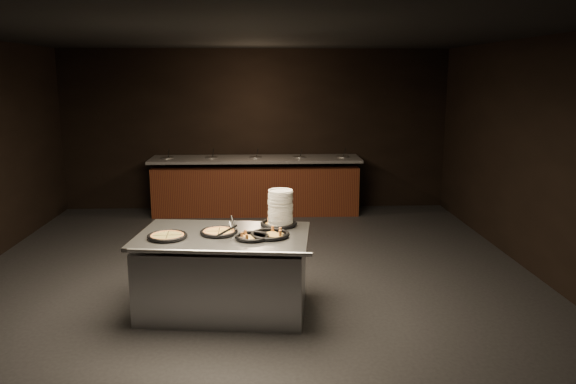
# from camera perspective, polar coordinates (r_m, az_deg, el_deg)

# --- Properties ---
(room) EXTENTS (7.02, 8.02, 2.92)m
(room) POSITION_cam_1_polar(r_m,az_deg,el_deg) (6.35, -3.80, 2.82)
(room) COLOR black
(room) RESTS_ON ground
(salad_bar) EXTENTS (3.70, 0.83, 1.18)m
(salad_bar) POSITION_cam_1_polar(r_m,az_deg,el_deg) (10.04, -3.28, 0.30)
(salad_bar) COLOR #4F2812
(salad_bar) RESTS_ON ground
(serving_counter) EXTENTS (1.86, 1.32, 0.84)m
(serving_counter) POSITION_cam_1_polar(r_m,az_deg,el_deg) (5.96, -6.52, -8.27)
(serving_counter) COLOR silver
(serving_counter) RESTS_ON ground
(plate_stack) EXTENTS (0.27, 0.27, 0.39)m
(plate_stack) POSITION_cam_1_polar(r_m,az_deg,el_deg) (6.05, -0.77, -1.66)
(plate_stack) COLOR white
(plate_stack) RESTS_ON serving_counter
(pan_veggie_whole) EXTENTS (0.40, 0.40, 0.04)m
(pan_veggie_whole) POSITION_cam_1_polar(r_m,az_deg,el_deg) (5.77, -12.16, -4.40)
(pan_veggie_whole) COLOR black
(pan_veggie_whole) RESTS_ON serving_counter
(pan_cheese_whole) EXTENTS (0.39, 0.39, 0.04)m
(pan_cheese_whole) POSITION_cam_1_polar(r_m,az_deg,el_deg) (5.83, -7.03, -4.05)
(pan_cheese_whole) COLOR black
(pan_cheese_whole) RESTS_ON serving_counter
(pan_cheese_slices_a) EXTENTS (0.40, 0.40, 0.04)m
(pan_cheese_slices_a) POSITION_cam_1_polar(r_m,az_deg,el_deg) (6.11, -0.95, -3.24)
(pan_cheese_slices_a) COLOR black
(pan_cheese_slices_a) RESTS_ON serving_counter
(pan_cheese_slices_b) EXTENTS (0.35, 0.35, 0.04)m
(pan_cheese_slices_b) POSITION_cam_1_polar(r_m,az_deg,el_deg) (5.63, -3.67, -4.57)
(pan_cheese_slices_b) COLOR black
(pan_cheese_slices_b) RESTS_ON serving_counter
(pan_veggie_slices) EXTENTS (0.40, 0.40, 0.04)m
(pan_veggie_slices) POSITION_cam_1_polar(r_m,az_deg,el_deg) (5.70, -1.85, -4.34)
(pan_veggie_slices) COLOR black
(pan_veggie_slices) RESTS_ON serving_counter
(server_left) EXTENTS (0.17, 0.31, 0.16)m
(server_left) POSITION_cam_1_polar(r_m,az_deg,el_deg) (5.90, -5.74, -3.30)
(server_left) COLOR silver
(server_left) RESTS_ON serving_counter
(server_right) EXTENTS (0.33, 0.10, 0.16)m
(server_right) POSITION_cam_1_polar(r_m,az_deg,el_deg) (5.56, -5.73, -4.17)
(server_right) COLOR silver
(server_right) RESTS_ON serving_counter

